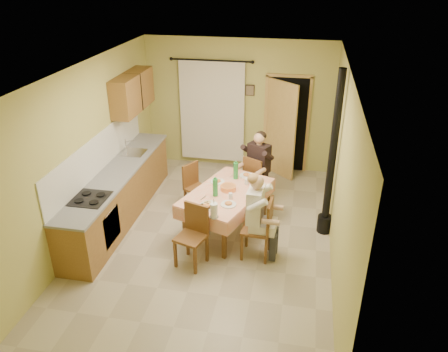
% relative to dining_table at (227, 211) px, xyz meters
% --- Properties ---
extents(floor, '(4.00, 6.00, 0.01)m').
position_rel_dining_table_xyz_m(floor, '(-0.25, -0.33, -0.38)').
color(floor, tan).
rests_on(floor, ground).
extents(room_shell, '(4.04, 6.04, 2.82)m').
position_rel_dining_table_xyz_m(room_shell, '(-0.25, -0.33, 1.44)').
color(room_shell, tan).
rests_on(room_shell, ground).
extents(kitchen_run, '(0.64, 3.64, 1.56)m').
position_rel_dining_table_xyz_m(kitchen_run, '(-1.96, 0.07, 0.10)').
color(kitchen_run, brown).
rests_on(kitchen_run, ground).
extents(upper_cabinets, '(0.35, 1.40, 0.70)m').
position_rel_dining_table_xyz_m(upper_cabinets, '(-2.07, 1.37, 1.57)').
color(upper_cabinets, brown).
rests_on(upper_cabinets, room_shell).
extents(curtain, '(1.70, 0.07, 2.22)m').
position_rel_dining_table_xyz_m(curtain, '(-0.80, 2.57, 0.88)').
color(curtain, black).
rests_on(curtain, ground).
extents(doorway, '(0.96, 0.58, 2.15)m').
position_rel_dining_table_xyz_m(doorway, '(0.75, 2.52, 0.67)').
color(doorway, black).
rests_on(doorway, ground).
extents(dining_table, '(1.52, 1.92, 0.76)m').
position_rel_dining_table_xyz_m(dining_table, '(0.00, 0.00, 0.00)').
color(dining_table, '#E99D7A').
rests_on(dining_table, ground).
extents(tableware, '(0.71, 1.63, 0.33)m').
position_rel_dining_table_xyz_m(tableware, '(-0.02, -0.11, 0.44)').
color(tableware, white).
rests_on(tableware, dining_table).
extents(chair_far, '(0.54, 0.54, 0.96)m').
position_rel_dining_table_xyz_m(chair_far, '(0.38, 1.08, -0.09)').
color(chair_far, brown).
rests_on(chair_far, ground).
extents(chair_near, '(0.51, 0.51, 0.97)m').
position_rel_dining_table_xyz_m(chair_near, '(-0.35, -1.01, -0.09)').
color(chair_near, brown).
rests_on(chair_near, ground).
extents(chair_right, '(0.46, 0.46, 0.99)m').
position_rel_dining_table_xyz_m(chair_right, '(0.60, -0.62, -0.09)').
color(chair_right, brown).
rests_on(chair_right, ground).
extents(chair_left, '(0.52, 0.52, 0.93)m').
position_rel_dining_table_xyz_m(chair_left, '(-0.65, 0.51, -0.09)').
color(chair_left, brown).
rests_on(chair_left, ground).
extents(man_far, '(0.65, 0.62, 1.39)m').
position_rel_dining_table_xyz_m(man_far, '(0.39, 1.09, 0.50)').
color(man_far, black).
rests_on(man_far, chair_far).
extents(man_right, '(0.48, 0.60, 1.39)m').
position_rel_dining_table_xyz_m(man_right, '(0.58, -0.61, 0.50)').
color(man_right, silver).
rests_on(man_right, chair_right).
extents(stove_flue, '(0.24, 0.24, 2.80)m').
position_rel_dining_table_xyz_m(stove_flue, '(1.65, 0.27, 0.64)').
color(stove_flue, black).
rests_on(stove_flue, ground).
extents(picture_back, '(0.19, 0.03, 0.23)m').
position_rel_dining_table_xyz_m(picture_back, '(-0.00, 2.64, 1.37)').
color(picture_back, black).
rests_on(picture_back, room_shell).
extents(picture_right, '(0.03, 0.31, 0.21)m').
position_rel_dining_table_xyz_m(picture_right, '(1.72, 0.87, 1.47)').
color(picture_right, brown).
rests_on(picture_right, room_shell).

